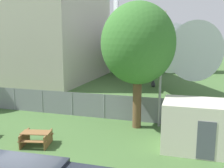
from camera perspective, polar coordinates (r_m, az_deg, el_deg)
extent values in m
cube|color=#ADA899|center=(40.68, -20.55, 11.30)|extent=(23.60, 16.09, 14.04)
cylinder|color=gray|center=(22.55, -20.48, -3.10)|extent=(0.07, 0.07, 1.79)
cylinder|color=gray|center=(21.12, -14.97, -3.67)|extent=(0.07, 0.07, 1.79)
cylinder|color=gray|center=(19.91, -8.72, -4.28)|extent=(0.07, 0.07, 1.79)
cylinder|color=gray|center=(18.97, -1.74, -4.89)|extent=(0.07, 0.07, 1.79)
cylinder|color=gray|center=(18.34, 5.85, -5.48)|extent=(0.07, 0.07, 1.79)
cylinder|color=gray|center=(18.05, 13.84, -6.00)|extent=(0.07, 0.07, 1.79)
cylinder|color=gray|center=(18.11, 21.95, -6.40)|extent=(0.07, 0.07, 1.79)
cube|color=slate|center=(18.97, -1.74, -4.89)|extent=(56.00, 0.01, 1.79)
cylinder|color=silver|center=(40.26, 4.58, 8.69)|extent=(17.98, 29.39, 4.77)
cone|color=silver|center=(23.58, 15.26, 7.24)|extent=(6.40, 6.40, 4.77)
cone|color=silver|center=(58.10, 0.09, 9.21)|extent=(6.52, 7.25, 4.29)
cube|color=silver|center=(44.87, 15.70, 7.59)|extent=(14.37, 8.45, 0.30)
cylinder|color=#939399|center=(44.49, 12.97, 6.12)|extent=(3.85, 4.80, 2.15)
cube|color=silver|center=(40.58, -8.86, 7.60)|extent=(13.71, 11.33, 0.30)
cylinder|color=#939399|center=(41.17, -5.94, 6.00)|extent=(3.85, 4.80, 2.15)
cube|color=silver|center=(54.20, 0.88, 15.44)|extent=(2.15, 3.94, 7.15)
cube|color=silver|center=(53.75, 0.91, 9.63)|extent=(11.09, 8.13, 0.20)
cylinder|color=#2D2D33|center=(31.09, 8.98, 1.52)|extent=(0.24, 0.24, 2.37)
cylinder|color=#2D2D33|center=(31.24, 8.93, -0.12)|extent=(0.52, 0.64, 0.56)
cylinder|color=#2D2D33|center=(42.75, 7.73, 3.93)|extent=(0.24, 0.24, 2.37)
cylinder|color=#2D2D33|center=(42.86, 7.70, 2.73)|extent=(0.52, 0.64, 0.56)
cylinder|color=#2D2D33|center=(41.41, 0.14, 3.82)|extent=(0.24, 0.24, 2.37)
cylinder|color=#2D2D33|center=(41.52, 0.14, 2.58)|extent=(0.52, 0.64, 0.56)
cube|color=beige|center=(14.53, 17.60, -8.57)|extent=(3.32, 2.63, 2.57)
cube|color=#4C515B|center=(13.44, 19.80, -11.57)|extent=(0.84, 0.04, 1.90)
cube|color=brown|center=(15.03, -16.22, -10.07)|extent=(1.66, 1.08, 0.04)
cube|color=brown|center=(15.62, -15.44, -10.41)|extent=(1.56, 0.61, 0.04)
cube|color=brown|center=(14.65, -16.94, -11.91)|extent=(1.56, 0.61, 0.04)
cube|color=brown|center=(14.94, -13.71, -11.59)|extent=(0.37, 1.38, 0.74)
cube|color=brown|center=(15.40, -18.52, -11.17)|extent=(0.37, 1.38, 0.74)
cylinder|color=brown|center=(17.01, 5.47, -3.79)|extent=(0.56, 0.56, 3.48)
ellipsoid|color=#38702D|center=(16.50, 5.69, 8.81)|extent=(4.64, 4.64, 5.11)
cylinder|color=#99999E|center=(17.07, 10.51, 2.25)|extent=(0.16, 0.16, 7.05)
cube|color=beige|center=(16.97, 10.93, 14.73)|extent=(0.44, 0.44, 0.36)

